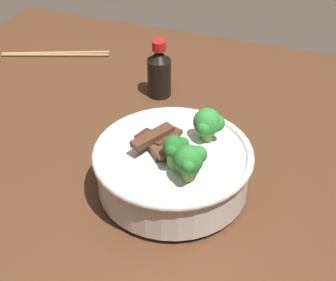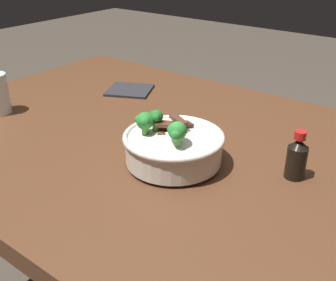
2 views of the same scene
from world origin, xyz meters
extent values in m
cube|color=#56331E|center=(0.00, 0.00, 0.75)|extent=(1.36, 0.98, 0.05)
cube|color=#56331E|center=(0.60, -0.41, 0.36)|extent=(0.07, 0.07, 0.73)
cylinder|color=silver|center=(-0.16, 0.09, 0.78)|extent=(0.10, 0.10, 0.01)
cylinder|color=silver|center=(-0.16, 0.09, 0.81)|extent=(0.22, 0.22, 0.06)
torus|color=silver|center=(-0.16, 0.09, 0.84)|extent=(0.23, 0.23, 0.01)
ellipsoid|color=white|center=(-0.16, 0.09, 0.83)|extent=(0.18, 0.18, 0.06)
cube|color=#563323|center=(-0.14, 0.09, 0.86)|extent=(0.05, 0.05, 0.02)
cube|color=#563323|center=(-0.15, 0.06, 0.87)|extent=(0.07, 0.05, 0.01)
cube|color=brown|center=(-0.13, 0.07, 0.86)|extent=(0.05, 0.05, 0.02)
cube|color=#4C2B1E|center=(-0.16, 0.06, 0.86)|extent=(0.04, 0.06, 0.01)
cube|color=#4C2B1E|center=(-0.16, 0.08, 0.86)|extent=(0.05, 0.03, 0.02)
cube|color=#563323|center=(-0.16, 0.10, 0.85)|extent=(0.06, 0.05, 0.01)
cube|color=brown|center=(-0.14, 0.09, 0.87)|extent=(0.05, 0.05, 0.02)
cylinder|color=#6BA84C|center=(-0.12, 0.10, 0.86)|extent=(0.02, 0.02, 0.03)
sphere|color=#237028|center=(-0.12, 0.10, 0.89)|extent=(0.03, 0.03, 0.03)
sphere|color=#237028|center=(-0.11, 0.10, 0.89)|extent=(0.02, 0.02, 0.02)
sphere|color=#237028|center=(-0.13, 0.11, 0.89)|extent=(0.02, 0.02, 0.02)
cylinder|color=#6BA84C|center=(-0.11, 0.12, 0.86)|extent=(0.02, 0.02, 0.02)
sphere|color=#2D8433|center=(-0.11, 0.12, 0.88)|extent=(0.04, 0.04, 0.04)
sphere|color=#2D8433|center=(-0.09, 0.13, 0.88)|extent=(0.02, 0.02, 0.02)
sphere|color=#2D8433|center=(-0.11, 0.14, 0.89)|extent=(0.02, 0.02, 0.02)
cylinder|color=#7AB256|center=(-0.19, 0.12, 0.86)|extent=(0.02, 0.02, 0.02)
sphere|color=green|center=(-0.19, 0.12, 0.88)|extent=(0.04, 0.04, 0.04)
sphere|color=green|center=(-0.18, 0.12, 0.88)|extent=(0.02, 0.02, 0.02)
sphere|color=green|center=(-0.20, 0.14, 0.88)|extent=(0.03, 0.03, 0.03)
cylinder|color=black|center=(-0.40, -0.03, 0.81)|extent=(0.04, 0.04, 0.07)
cone|color=black|center=(-0.40, -0.03, 0.86)|extent=(0.04, 0.04, 0.02)
cylinder|color=red|center=(-0.40, -0.03, 0.88)|extent=(0.02, 0.02, 0.02)
cube|color=#28282D|center=(0.26, -0.22, 0.78)|extent=(0.19, 0.18, 0.01)
camera|label=1|loc=(0.42, 0.29, 1.33)|focal=57.90mm
camera|label=2|loc=(-0.66, 0.76, 1.26)|focal=44.17mm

